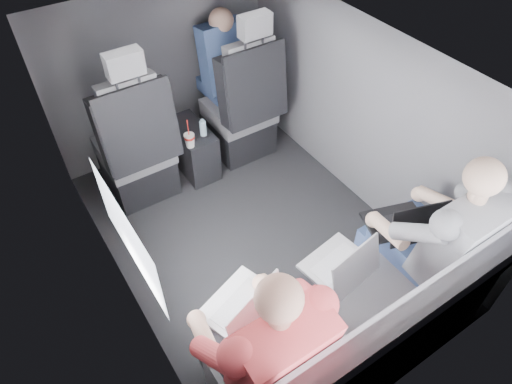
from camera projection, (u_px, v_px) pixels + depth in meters
floor at (253, 237)px, 3.24m from camera, size 2.60×2.60×0.00m
ceiling at (252, 66)px, 2.29m from camera, size 2.60×2.60×0.00m
panel_left at (111, 228)px, 2.42m from camera, size 0.02×2.60×1.35m
panel_right at (363, 118)px, 3.12m from camera, size 0.02×2.60×1.35m
panel_front at (161, 73)px, 3.53m from camera, size 1.80×0.02×1.35m
panel_back at (414, 331)px, 2.00m from camera, size 1.80×0.02×1.35m
side_window at (128, 236)px, 2.09m from camera, size 0.02×0.75×0.42m
seatbelt at (254, 77)px, 3.25m from camera, size 0.35×0.11×0.59m
front_seat_left at (137, 152)px, 3.28m from camera, size 0.52×0.58×1.26m
front_seat_right at (243, 112)px, 3.63m from camera, size 0.52×0.58×1.26m
center_console at (193, 149)px, 3.62m from camera, size 0.24×0.48×0.41m
rear_bench at (363, 330)px, 2.40m from camera, size 1.60×0.57×0.92m
soda_cup at (190, 140)px, 3.29m from camera, size 0.08×0.08×0.23m
water_bottle at (203, 128)px, 3.37m from camera, size 0.05×0.05×0.15m
laptop_white at (246, 308)px, 2.12m from camera, size 0.42×0.44×0.27m
laptop_silver at (342, 264)px, 2.30m from camera, size 0.36×0.34×0.24m
laptop_black at (404, 223)px, 2.50m from camera, size 0.39×0.40×0.24m
passenger_rear_left at (261, 345)px, 2.00m from camera, size 0.51×0.63×1.23m
passenger_rear_right at (434, 236)px, 2.43m from camera, size 0.51×0.63×1.24m
passenger_front_right at (223, 60)px, 3.54m from camera, size 0.37×0.37×0.71m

